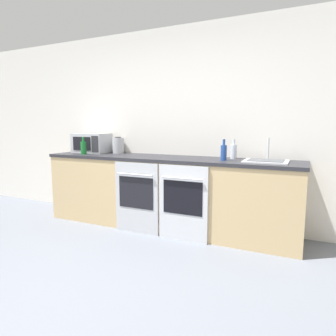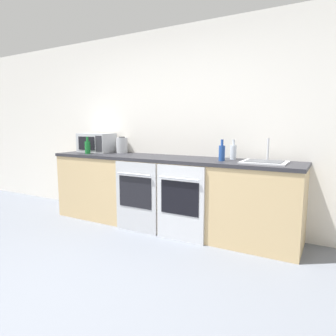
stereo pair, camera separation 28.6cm
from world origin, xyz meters
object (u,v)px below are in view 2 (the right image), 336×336
oven_right (180,203)px  kettle (122,145)px  sink (265,161)px  bottle_blue (222,153)px  oven_left (136,197)px  bottle_green (88,147)px  microwave (97,143)px  bottle_clear (233,152)px

oven_right → kettle: 1.47m
sink → bottle_blue: bearing=-172.4°
oven_right → oven_left: bearing=180.0°
oven_right → bottle_green: bearing=173.2°
microwave → bottle_clear: 2.09m
kettle → sink: (2.08, -0.20, -0.10)m
oven_right → bottle_green: bottle_green is taller
bottle_clear → sink: 0.43m
bottle_blue → sink: bearing=7.6°
microwave → bottle_blue: microwave is taller
microwave → kettle: size_ratio=2.22×
oven_left → microwave: microwave is taller
bottle_green → bottle_blue: size_ratio=1.00×
bottle_clear → oven_left: bearing=-155.6°
oven_right → kettle: kettle is taller
oven_left → bottle_clear: (1.07, 0.48, 0.57)m
bottle_green → bottle_clear: 2.05m
microwave → bottle_clear: size_ratio=2.23×
oven_right → microwave: microwave is taller
kettle → sink: bearing=-5.6°
bottle_green → microwave: bearing=103.6°
bottle_green → bottle_blue: (1.96, 0.08, 0.00)m
microwave → sink: 2.49m
oven_right → bottle_blue: size_ratio=3.62×
sink → bottle_green: bearing=-176.6°
bottle_clear → kettle: bearing=178.3°
oven_left → sink: (1.46, 0.33, 0.49)m
bottle_green → oven_left: bearing=-11.0°
bottle_clear → sink: (0.39, -0.15, -0.08)m
oven_left → bottle_blue: size_ratio=3.62×
oven_right → kettle: bearing=156.6°
oven_left → microwave: size_ratio=1.69×
bottle_blue → kettle: size_ratio=1.04×
oven_left → bottle_blue: 1.19m
oven_right → microwave: bearing=165.0°
bottle_green → bottle_blue: same height
oven_right → bottle_blue: (0.39, 0.27, 0.57)m
microwave → kettle: 0.41m
microwave → bottle_blue: (2.02, -0.17, -0.05)m
oven_left → bottle_green: 1.13m
oven_right → sink: (0.85, 0.33, 0.49)m
oven_left → sink: 1.58m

